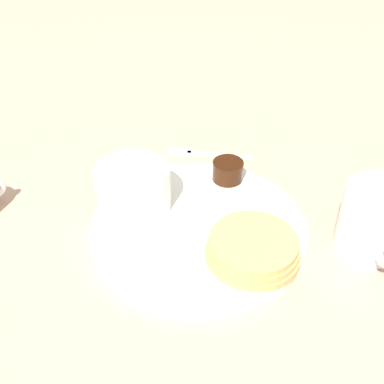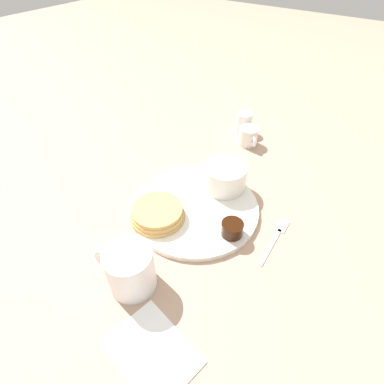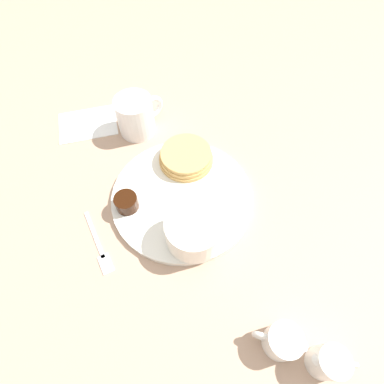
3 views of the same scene
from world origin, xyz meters
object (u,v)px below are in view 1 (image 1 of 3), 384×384
Objects in this scene: plate at (198,228)px; coffee_mug at (374,221)px; bowl at (133,187)px; fork at (200,153)px.

coffee_mug is (0.01, -0.21, 0.04)m from plate.
bowl is 0.17m from fork.
bowl is at bearing 159.60° from fork.
bowl is at bearing 77.58° from plate.
bowl reaches higher than fork.
bowl is 0.87× the size of coffee_mug.
plate is 2.05× the size of fork.
plate is 0.21m from coffee_mug.
fork is (0.16, 0.24, -0.04)m from coffee_mug.
plate is 0.18m from fork.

